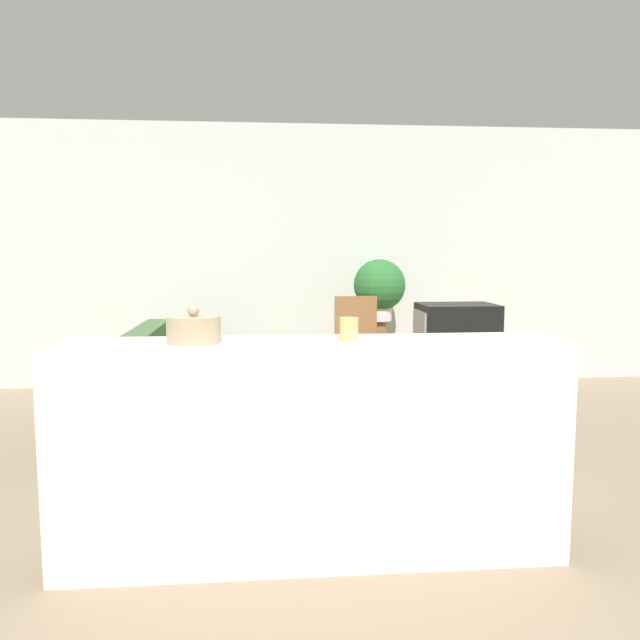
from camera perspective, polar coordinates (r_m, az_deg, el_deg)
name	(u,v)px	position (r m, az deg, el deg)	size (l,w,h in m)	color
ground_plane	(307,521)	(3.45, -1.18, -17.88)	(14.00, 14.00, 0.00)	gray
wall_back	(284,256)	(6.57, -3.32, 5.86)	(9.00, 0.06, 2.70)	silver
couch	(178,398)	(4.99, -12.85, -6.95)	(0.88, 2.02, 0.78)	#476B3D
tv_stand	(455,394)	(5.17, 12.26, -6.67)	(0.94, 0.48, 0.51)	olive
television	(456,334)	(5.08, 12.33, -1.23)	(0.61, 0.45, 0.48)	black
wooden_chair	(357,347)	(5.76, 3.43, -2.46)	(0.44, 0.44, 0.99)	olive
plant_stand	(379,355)	(6.32, 5.38, -3.25)	(0.16, 0.16, 0.71)	olive
potted_plant	(379,287)	(6.24, 5.45, 3.04)	(0.52, 0.52, 0.61)	white
foreground_counter	(312,449)	(2.94, -0.71, -11.74)	(2.30, 0.44, 1.01)	white
decorative_bowl	(194,329)	(2.82, -11.47, -0.82)	(0.24, 0.24, 0.17)	tan
candle_jar	(349,329)	(2.83, 2.67, -0.84)	(0.09, 0.09, 0.11)	tan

